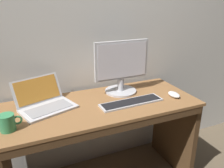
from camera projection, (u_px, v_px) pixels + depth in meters
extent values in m
cube|color=olive|center=(100.00, 105.00, 1.70)|extent=(1.45, 0.61, 0.02)
cube|color=#4E351E|center=(173.00, 129.00, 2.09)|extent=(0.05, 0.56, 0.73)
cube|color=#4E351E|center=(116.00, 129.00, 1.47)|extent=(1.39, 0.02, 0.06)
cube|color=silver|center=(49.00, 109.00, 1.60)|extent=(0.41, 0.33, 0.02)
cube|color=#959599|center=(49.00, 108.00, 1.59)|extent=(0.33, 0.23, 0.00)
cube|color=silver|center=(37.00, 90.00, 1.67)|extent=(0.36, 0.19, 0.18)
cube|color=#C67F2D|center=(38.00, 90.00, 1.67)|extent=(0.32, 0.17, 0.16)
cylinder|color=#B7B7BC|center=(121.00, 91.00, 1.90)|extent=(0.26, 0.26, 0.02)
cylinder|color=#B7B7BC|center=(121.00, 84.00, 1.88)|extent=(0.05, 0.05, 0.11)
cube|color=#B7B7BC|center=(122.00, 60.00, 1.80)|extent=(0.45, 0.03, 0.31)
cube|color=silver|center=(123.00, 61.00, 1.79)|extent=(0.41, 0.00, 0.27)
cube|color=#BCBCC1|center=(131.00, 102.00, 1.70)|extent=(0.49, 0.14, 0.01)
cube|color=black|center=(131.00, 101.00, 1.70)|extent=(0.46, 0.12, 0.00)
ellipsoid|color=white|center=(174.00, 95.00, 1.80)|extent=(0.07, 0.12, 0.04)
cylinder|color=#388E56|center=(7.00, 123.00, 1.34)|extent=(0.09, 0.09, 0.10)
torus|color=#388E56|center=(17.00, 120.00, 1.36)|extent=(0.06, 0.01, 0.06)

